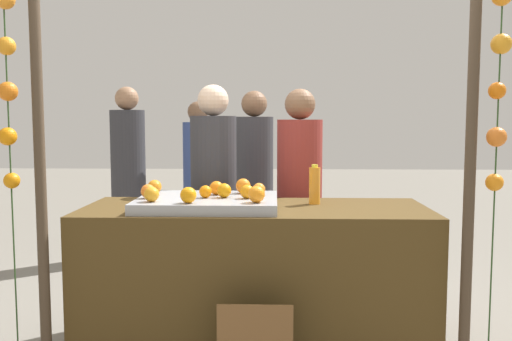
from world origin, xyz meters
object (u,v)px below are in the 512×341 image
vendor_left (214,207)px  stall_counter (255,278)px  orange_1 (148,191)px  juice_bottle (315,185)px  orange_0 (224,191)px  vendor_right (299,209)px

vendor_left → stall_counter: bearing=-63.9°
orange_1 → juice_bottle: juice_bottle is taller
stall_counter → orange_0: size_ratio=24.19×
orange_1 → vendor_left: 0.81m
vendor_left → juice_bottle: bearing=-37.9°
vendor_right → vendor_left: bearing=-178.4°
juice_bottle → vendor_left: 0.88m
orange_1 → vendor_left: (0.30, 0.73, -0.21)m
stall_counter → orange_0: orange_0 is taller
juice_bottle → vendor_left: vendor_left is taller
stall_counter → orange_0: 0.56m
orange_1 → vendor_left: vendor_left is taller
juice_bottle → vendor_right: bearing=96.9°
stall_counter → juice_bottle: size_ratio=8.40×
stall_counter → orange_1: 0.81m
stall_counter → vendor_left: (-0.31, 0.64, 0.32)m
orange_0 → vendor_left: 0.73m
stall_counter → vendor_right: size_ratio=1.27×
stall_counter → orange_0: (-0.18, -0.05, 0.53)m
orange_0 → vendor_left: bearing=101.2°
stall_counter → vendor_left: 0.78m
vendor_right → juice_bottle: bearing=-83.1°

